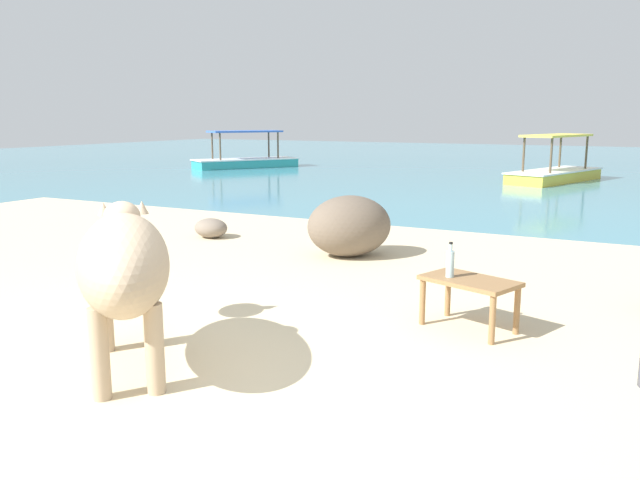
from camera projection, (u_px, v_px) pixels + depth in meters
sand_beach at (109, 405)px, 4.03m from camera, size 18.00×14.00×0.04m
water_surface at (566, 167)px, 23.20m from camera, size 60.00×36.00×0.03m
cow at (124, 262)px, 4.44m from camera, size 1.71×1.76×1.15m
low_bench_table at (469, 287)px, 5.34m from camera, size 0.86×0.67×0.43m
bottle at (450, 263)px, 5.36m from camera, size 0.07×0.07×0.30m
shore_rock_medium at (211, 228)px, 9.46m from camera, size 0.59×0.53×0.28m
shore_rock_small at (349, 226)px, 8.16m from camera, size 1.36×1.38×0.77m
boat_yellow at (555, 172)px, 17.86m from camera, size 2.21×3.85×1.29m
boat_teal at (246, 160)px, 22.74m from camera, size 2.97×3.71×1.29m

